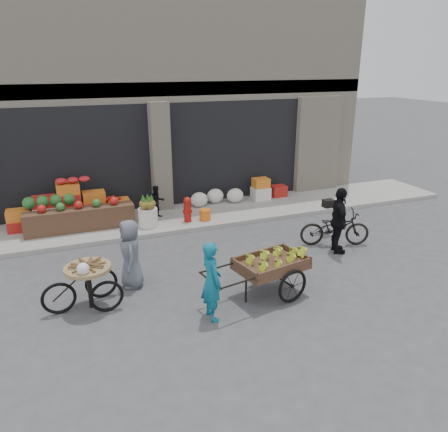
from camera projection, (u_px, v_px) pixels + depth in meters
name	position (u px, v px, depth m)	size (l,w,h in m)	color
ground	(222.00, 284.00, 9.02)	(80.00, 80.00, 0.00)	#424244
sidewalk	(171.00, 219.00, 12.60)	(18.00, 2.20, 0.12)	gray
building	(137.00, 92.00, 14.95)	(14.00, 6.45, 7.00)	beige
fruit_display	(78.00, 206.00, 11.78)	(3.10, 1.12, 1.24)	#AC1D17
pineapple_bin	(148.00, 217.00, 11.79)	(0.52, 0.52, 0.50)	silver
fire_hydrant	(187.00, 208.00, 12.09)	(0.22, 0.22, 0.71)	#A5140F
orange_bucket	(205.00, 215.00, 12.30)	(0.32, 0.32, 0.30)	orange
right_bay_goods	(245.00, 192.00, 13.91)	(3.35, 0.60, 0.70)	silver
seated_person	(157.00, 202.00, 12.39)	(0.45, 0.35, 0.93)	black
banana_cart	(269.00, 263.00, 8.38)	(2.40, 1.34, 0.95)	brown
vendor_woman	(211.00, 281.00, 7.59)	(0.53, 0.35, 1.46)	#10647E
tricycle_cart	(88.00, 280.00, 7.98)	(1.44, 0.88, 0.95)	#9E7F51
vendor_grey	(131.00, 254.00, 8.72)	(0.69, 0.45, 1.42)	slate
bicycle	(335.00, 228.00, 10.81)	(0.60, 1.72, 0.90)	black
cyclist	(339.00, 221.00, 10.27)	(0.94, 0.39, 1.60)	black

